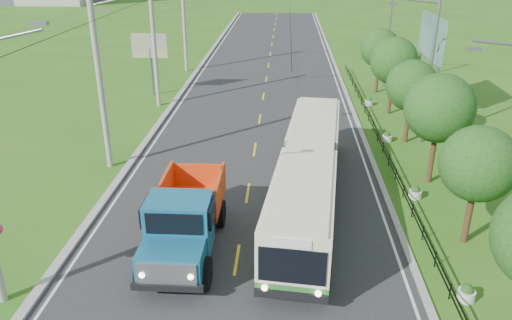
# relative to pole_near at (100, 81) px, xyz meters

# --- Properties ---
(ground) EXTENTS (240.00, 240.00, 0.00)m
(ground) POSITION_rel_pole_near_xyz_m (8.26, -9.00, -5.09)
(ground) COLOR #2D6517
(ground) RESTS_ON ground
(road) EXTENTS (14.00, 120.00, 0.02)m
(road) POSITION_rel_pole_near_xyz_m (8.26, 11.00, -5.08)
(road) COLOR #28282B
(road) RESTS_ON ground
(curb_left) EXTENTS (0.40, 120.00, 0.15)m
(curb_left) POSITION_rel_pole_near_xyz_m (1.06, 11.00, -5.02)
(curb_left) COLOR #9E9E99
(curb_left) RESTS_ON ground
(curb_right) EXTENTS (0.30, 120.00, 0.10)m
(curb_right) POSITION_rel_pole_near_xyz_m (15.41, 11.00, -5.04)
(curb_right) COLOR #9E9E99
(curb_right) RESTS_ON ground
(edge_line_left) EXTENTS (0.12, 120.00, 0.00)m
(edge_line_left) POSITION_rel_pole_near_xyz_m (1.61, 11.00, -5.07)
(edge_line_left) COLOR silver
(edge_line_left) RESTS_ON road
(edge_line_right) EXTENTS (0.12, 120.00, 0.00)m
(edge_line_right) POSITION_rel_pole_near_xyz_m (14.91, 11.00, -5.07)
(edge_line_right) COLOR silver
(edge_line_right) RESTS_ON road
(centre_dash) EXTENTS (0.12, 2.20, 0.00)m
(centre_dash) POSITION_rel_pole_near_xyz_m (8.26, -9.00, -5.07)
(centre_dash) COLOR yellow
(centre_dash) RESTS_ON road
(railing_right) EXTENTS (0.04, 40.00, 0.60)m
(railing_right) POSITION_rel_pole_near_xyz_m (16.26, 5.00, -4.79)
(railing_right) COLOR black
(railing_right) RESTS_ON ground
(pole_near) EXTENTS (3.51, 0.32, 10.00)m
(pole_near) POSITION_rel_pole_near_xyz_m (0.00, 0.00, 0.00)
(pole_near) COLOR gray
(pole_near) RESTS_ON ground
(pole_mid) EXTENTS (3.51, 0.32, 10.00)m
(pole_mid) POSITION_rel_pole_near_xyz_m (0.00, 12.00, 0.00)
(pole_mid) COLOR gray
(pole_mid) RESTS_ON ground
(pole_far) EXTENTS (3.51, 0.32, 10.00)m
(pole_far) POSITION_rel_pole_near_xyz_m (0.00, 24.00, 0.00)
(pole_far) COLOR gray
(pole_far) RESTS_ON ground
(tree_second) EXTENTS (3.18, 3.26, 5.30)m
(tree_second) POSITION_rel_pole_near_xyz_m (18.12, -6.86, -1.57)
(tree_second) COLOR #382314
(tree_second) RESTS_ON ground
(tree_third) EXTENTS (3.60, 3.62, 6.00)m
(tree_third) POSITION_rel_pole_near_xyz_m (18.12, -0.86, -1.11)
(tree_third) COLOR #382314
(tree_third) RESTS_ON ground
(tree_fourth) EXTENTS (3.24, 3.31, 5.40)m
(tree_fourth) POSITION_rel_pole_near_xyz_m (18.12, 5.14, -1.51)
(tree_fourth) COLOR #382314
(tree_fourth) RESTS_ON ground
(tree_fifth) EXTENTS (3.48, 3.52, 5.80)m
(tree_fifth) POSITION_rel_pole_near_xyz_m (18.12, 11.14, -1.24)
(tree_fifth) COLOR #382314
(tree_fifth) RESTS_ON ground
(tree_back) EXTENTS (3.30, 3.36, 5.50)m
(tree_back) POSITION_rel_pole_near_xyz_m (18.12, 17.14, -1.44)
(tree_back) COLOR #382314
(tree_back) RESTS_ON ground
(streetlight_mid) EXTENTS (3.02, 0.20, 9.07)m
(streetlight_mid) POSITION_rel_pole_near_xyz_m (18.90, 5.00, -0.19)
(streetlight_mid) COLOR slate
(streetlight_mid) RESTS_ON ground
(streetlight_far) EXTENTS (3.02, 0.20, 9.07)m
(streetlight_far) POSITION_rel_pole_near_xyz_m (18.90, 19.00, -0.19)
(streetlight_far) COLOR slate
(streetlight_far) RESTS_ON ground
(planter_front) EXTENTS (0.64, 0.64, 0.67)m
(planter_front) POSITION_rel_pole_near_xyz_m (16.86, -11.00, -4.81)
(planter_front) COLOR silver
(planter_front) RESTS_ON ground
(planter_near) EXTENTS (0.64, 0.64, 0.67)m
(planter_near) POSITION_rel_pole_near_xyz_m (16.86, -3.00, -4.81)
(planter_near) COLOR silver
(planter_near) RESTS_ON ground
(planter_mid) EXTENTS (0.64, 0.64, 0.67)m
(planter_mid) POSITION_rel_pole_near_xyz_m (16.86, 5.00, -4.81)
(planter_mid) COLOR silver
(planter_mid) RESTS_ON ground
(planter_far) EXTENTS (0.64, 0.64, 0.67)m
(planter_far) POSITION_rel_pole_near_xyz_m (16.86, 13.00, -4.81)
(planter_far) COLOR silver
(planter_far) RESTS_ON ground
(billboard_left) EXTENTS (3.00, 0.20, 5.20)m
(billboard_left) POSITION_rel_pole_near_xyz_m (-1.24, 15.00, -1.23)
(billboard_left) COLOR slate
(billboard_left) RESTS_ON ground
(billboard_right) EXTENTS (0.24, 6.00, 7.30)m
(billboard_right) POSITION_rel_pole_near_xyz_m (20.56, 11.00, 0.25)
(billboard_right) COLOR slate
(billboard_right) RESTS_ON ground
(bus) EXTENTS (4.31, 16.29, 3.11)m
(bus) POSITION_rel_pole_near_xyz_m (11.33, -4.06, -3.22)
(bus) COLOR #2D722E
(bus) RESTS_ON ground
(dump_truck) EXTENTS (2.78, 7.03, 2.95)m
(dump_truck) POSITION_rel_pole_near_xyz_m (6.06, -8.39, -3.43)
(dump_truck) COLOR #165F86
(dump_truck) RESTS_ON ground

